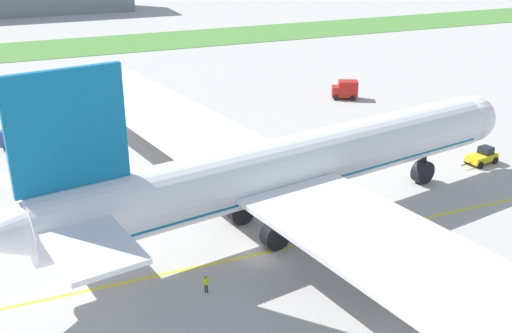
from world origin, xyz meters
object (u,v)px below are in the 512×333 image
object	(u,v)px
service_truck_fuel_bowser	(345,89)
airliner_foreground	(284,168)
ground_crew_wingwalker_starboard	(467,314)
ground_crew_wingwalker_port	(206,282)
ground_crew_marshaller_front	(341,179)
service_truck_catering_van	(20,138)
pushback_tug	(482,156)

from	to	relation	value
service_truck_fuel_bowser	airliner_foreground	bearing A→B (deg)	-127.78
ground_crew_wingwalker_starboard	service_truck_fuel_bowser	bearing A→B (deg)	68.05
service_truck_fuel_bowser	ground_crew_wingwalker_port	bearing A→B (deg)	-131.12
ground_crew_marshaller_front	service_truck_catering_van	distance (m)	43.96
ground_crew_marshaller_front	airliner_foreground	bearing A→B (deg)	-148.73
pushback_tug	service_truck_fuel_bowser	size ratio (longest dim) A/B	1.23
ground_crew_wingwalker_port	service_truck_fuel_bowser	xyz separation A→B (m)	(40.85, 46.79, 0.68)
pushback_tug	ground_crew_marshaller_front	bearing A→B (deg)	178.22
ground_crew_marshaller_front	ground_crew_wingwalker_starboard	bearing A→B (deg)	-99.01
ground_crew_wingwalker_port	service_truck_fuel_bowser	bearing A→B (deg)	48.88
airliner_foreground	ground_crew_wingwalker_starboard	xyz separation A→B (m)	(6.30, -20.00, -5.48)
airliner_foreground	service_truck_catering_van	world-z (taller)	airliner_foreground
ground_crew_wingwalker_port	service_truck_catering_van	distance (m)	44.37
service_truck_fuel_bowser	service_truck_catering_van	xyz separation A→B (m)	(-53.31, -4.21, -0.20)
ground_crew_wingwalker_starboard	service_truck_fuel_bowser	xyz separation A→B (m)	(23.62, 58.60, 0.70)
service_truck_fuel_bowser	service_truck_catering_van	distance (m)	53.48
ground_crew_marshaller_front	service_truck_fuel_bowser	xyz separation A→B (m)	(19.44, 32.24, 0.66)
airliner_foreground	ground_crew_wingwalker_starboard	distance (m)	21.67
service_truck_fuel_bowser	ground_crew_marshaller_front	bearing A→B (deg)	-121.09
ground_crew_wingwalker_starboard	service_truck_fuel_bowser	size ratio (longest dim) A/B	0.32
airliner_foreground	ground_crew_marshaller_front	world-z (taller)	airliner_foreground
pushback_tug	ground_crew_wingwalker_port	size ratio (longest dim) A/B	3.72
airliner_foreground	service_truck_catering_van	xyz separation A→B (m)	(-23.39, 34.39, -4.98)
pushback_tug	ground_crew_wingwalker_starboard	size ratio (longest dim) A/B	3.81
ground_crew_marshaller_front	service_truck_catering_van	bearing A→B (deg)	140.39
airliner_foreground	ground_crew_wingwalker_port	bearing A→B (deg)	-143.15
ground_crew_wingwalker_port	service_truck_fuel_bowser	world-z (taller)	service_truck_fuel_bowser
pushback_tug	ground_crew_marshaller_front	xyz separation A→B (m)	(-20.33, 0.63, 0.02)
pushback_tug	ground_crew_marshaller_front	size ratio (longest dim) A/B	3.67
airliner_foreground	ground_crew_wingwalker_port	distance (m)	14.70
airliner_foreground	service_truck_catering_van	size ratio (longest dim) A/B	17.94
airliner_foreground	ground_crew_marshaller_front	xyz separation A→B (m)	(10.48, 6.36, -5.44)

